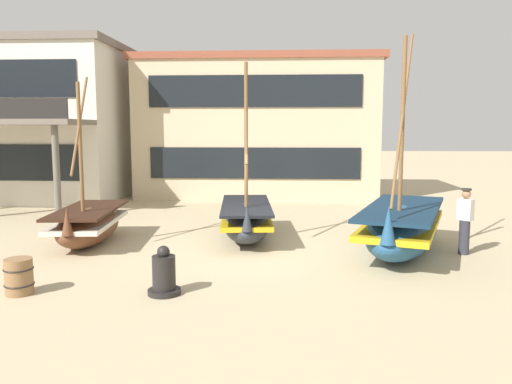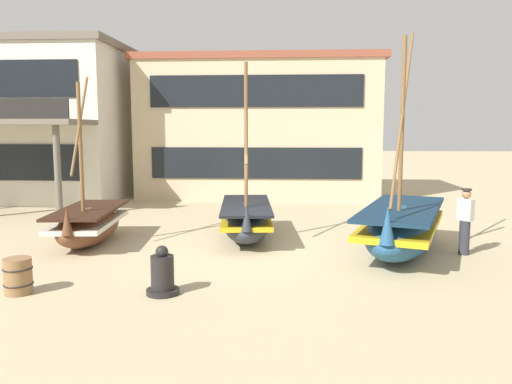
% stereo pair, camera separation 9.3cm
% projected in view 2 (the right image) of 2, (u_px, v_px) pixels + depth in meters
% --- Properties ---
extents(ground_plane, '(120.00, 120.00, 0.00)m').
position_uv_depth(ground_plane, '(254.00, 249.00, 13.48)').
color(ground_plane, tan).
extents(fishing_boat_near_left, '(1.76, 4.27, 5.09)m').
position_uv_depth(fishing_boat_near_left, '(246.00, 219.00, 14.73)').
color(fishing_boat_near_left, '#2D333D').
rests_on(fishing_boat_near_left, ground).
extents(fishing_boat_centre_large, '(3.20, 5.11, 5.61)m').
position_uv_depth(fishing_boat_centre_large, '(402.00, 228.00, 12.92)').
color(fishing_boat_centre_large, '#23517A').
rests_on(fishing_boat_centre_large, ground).
extents(fishing_boat_far_right, '(1.75, 3.69, 4.58)m').
position_uv_depth(fishing_boat_far_right, '(89.00, 224.00, 14.07)').
color(fishing_boat_far_right, brown).
rests_on(fishing_boat_far_right, ground).
extents(fisherman_by_hull, '(0.41, 0.41, 1.68)m').
position_uv_depth(fisherman_by_hull, '(465.00, 222.00, 12.79)').
color(fisherman_by_hull, '#33333D').
rests_on(fisherman_by_hull, ground).
extents(capstan_winch, '(0.64, 0.64, 0.96)m').
position_uv_depth(capstan_winch, '(162.00, 275.00, 9.77)').
color(capstan_winch, black).
rests_on(capstan_winch, ground).
extents(wooden_barrel, '(0.56, 0.56, 0.70)m').
position_uv_depth(wooden_barrel, '(18.00, 276.00, 9.80)').
color(wooden_barrel, olive).
rests_on(wooden_barrel, ground).
extents(harbor_building_main, '(11.27, 5.24, 6.44)m').
position_uv_depth(harbor_building_main, '(259.00, 127.00, 24.30)').
color(harbor_building_main, beige).
rests_on(harbor_building_main, ground).
extents(harbor_building_annex, '(9.60, 8.54, 6.91)m').
position_uv_depth(harbor_building_annex, '(22.00, 122.00, 23.08)').
color(harbor_building_annex, silver).
rests_on(harbor_building_annex, ground).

